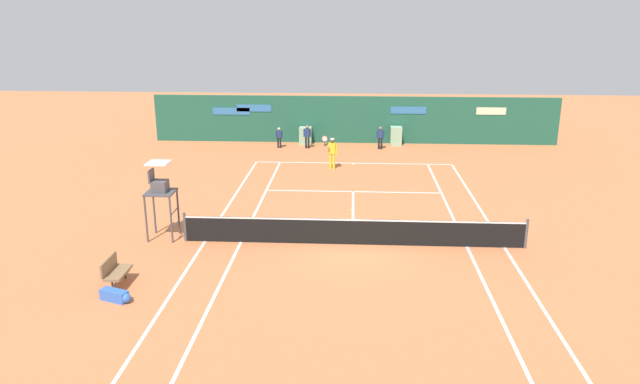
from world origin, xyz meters
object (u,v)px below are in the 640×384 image
object	(u,v)px
equipment_bag	(117,296)
ball_kid_right_post	(307,135)
tennis_ball_near_service_line	(374,225)
ball_kid_centre_post	(279,136)
umpire_chair	(160,189)
player_bench	(115,270)
tennis_ball_by_sideline	(391,222)
ball_kid_left_post	(380,136)
tennis_ball_mid_court	(350,210)
player_on_baseline	(332,151)

from	to	relation	value
equipment_bag	ball_kid_right_post	size ratio (longest dim) A/B	0.70
tennis_ball_near_service_line	ball_kid_centre_post	bearing A→B (deg)	111.67
umpire_chair	ball_kid_centre_post	world-z (taller)	umpire_chair
player_bench	tennis_ball_by_sideline	bearing A→B (deg)	124.76
equipment_bag	tennis_ball_near_service_line	xyz separation A→B (m)	(7.52, 6.55, -0.13)
player_bench	tennis_ball_near_service_line	bearing A→B (deg)	124.99
equipment_bag	ball_kid_left_post	bearing A→B (deg)	67.39
player_bench	tennis_ball_mid_court	size ratio (longest dim) A/B	16.88
tennis_ball_near_service_line	player_bench	bearing A→B (deg)	-145.01
ball_kid_centre_post	tennis_ball_near_service_line	size ratio (longest dim) A/B	18.32
player_bench	ball_kid_left_post	xyz separation A→B (m)	(8.70, 18.90, 0.28)
ball_kid_left_post	tennis_ball_by_sideline	bearing A→B (deg)	97.10
player_bench	player_on_baseline	xyz separation A→B (m)	(5.99, 14.12, 0.47)
tennis_ball_mid_court	tennis_ball_near_service_line	distance (m)	2.00
equipment_bag	ball_kid_left_post	world-z (taller)	ball_kid_left_post
ball_kid_left_post	tennis_ball_by_sideline	size ratio (longest dim) A/B	19.99
ball_kid_right_post	tennis_ball_mid_court	size ratio (longest dim) A/B	20.44
ball_kid_right_post	ball_kid_left_post	size ratio (longest dim) A/B	1.02
equipment_bag	ball_kid_left_post	size ratio (longest dim) A/B	0.71
tennis_ball_mid_court	tennis_ball_by_sideline	bearing A→B (deg)	-40.30
tennis_ball_near_service_line	ball_kid_left_post	bearing A→B (deg)	86.75
umpire_chair	equipment_bag	bearing A→B (deg)	2.23
player_on_baseline	ball_kid_right_post	size ratio (longest dim) A/B	1.33
umpire_chair	tennis_ball_mid_court	world-z (taller)	umpire_chair
equipment_bag	tennis_ball_mid_court	xyz separation A→B (m)	(6.58, 8.31, -0.13)
ball_kid_right_post	tennis_ball_mid_court	xyz separation A→B (m)	(2.66, -11.57, -0.77)
ball_kid_right_post	tennis_ball_near_service_line	distance (m)	13.84
tennis_ball_by_sideline	tennis_ball_mid_court	world-z (taller)	same
equipment_bag	tennis_ball_by_sideline	world-z (taller)	equipment_bag
umpire_chair	player_bench	distance (m)	4.18
umpire_chair	ball_kid_left_post	xyz separation A→B (m)	(8.48, 14.94, -1.07)
umpire_chair	tennis_ball_mid_court	bearing A→B (deg)	116.48
tennis_ball_by_sideline	tennis_ball_near_service_line	bearing A→B (deg)	-148.20
tennis_ball_by_sideline	tennis_ball_near_service_line	world-z (taller)	same
player_bench	ball_kid_centre_post	xyz separation A→B (m)	(2.65, 18.90, 0.21)
ball_kid_centre_post	tennis_ball_near_service_line	world-z (taller)	ball_kid_centre_post
player_bench	equipment_bag	bearing A→B (deg)	22.97
player_bench	player_on_baseline	size ratio (longest dim) A/B	0.62
equipment_bag	tennis_ball_by_sideline	size ratio (longest dim) A/B	14.26
umpire_chair	tennis_ball_by_sideline	xyz separation A→B (m)	(8.37, 2.01, -1.82)
umpire_chair	player_on_baseline	bearing A→B (deg)	150.46
player_bench	ball_kid_right_post	world-z (taller)	ball_kid_right_post
player_bench	tennis_ball_mid_court	xyz separation A→B (m)	(7.00, 7.32, -0.47)
umpire_chair	player_on_baseline	size ratio (longest dim) A/B	1.53
player_bench	ball_kid_right_post	bearing A→B (deg)	167.07
tennis_ball_by_sideline	ball_kid_right_post	bearing A→B (deg)	108.23
ball_kid_centre_post	tennis_ball_by_sideline	size ratio (longest dim) A/B	18.32
player_on_baseline	tennis_ball_by_sideline	xyz separation A→B (m)	(2.61, -8.16, -0.95)
player_on_baseline	tennis_ball_by_sideline	world-z (taller)	player_on_baseline
player_on_baseline	tennis_ball_near_service_line	distance (m)	8.83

